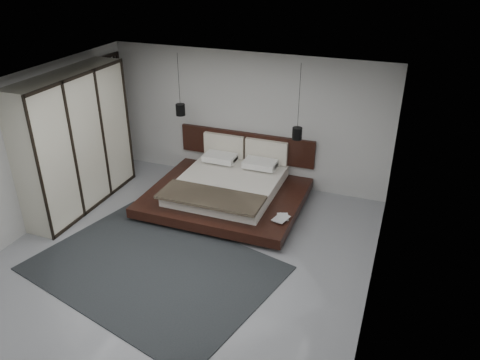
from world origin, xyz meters
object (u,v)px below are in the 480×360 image
at_px(bed, 228,188).
at_px(pendant_left, 180,110).
at_px(wardrobe, 76,142).
at_px(rug, 154,268).
at_px(pendant_right, 297,133).
at_px(lattice_screen, 113,115).

distance_m(bed, pendant_left, 1.89).
relative_size(wardrobe, rug, 0.72).
xyz_separation_m(pendant_right, wardrobe, (-3.93, -1.53, -0.15)).
xyz_separation_m(lattice_screen, wardrobe, (0.25, -1.59, 0.02)).
bearing_deg(pendant_left, bed, -21.78).
relative_size(pendant_left, pendant_right, 0.88).
bearing_deg(lattice_screen, bed, -10.56).
height_order(lattice_screen, pendant_right, pendant_right).
bearing_deg(pendant_left, lattice_screen, 178.05).
height_order(wardrobe, rug, wardrobe).
bearing_deg(bed, wardrobe, -158.95).
relative_size(pendant_right, rug, 0.38).
distance_m(lattice_screen, bed, 3.16).
distance_m(pendant_left, wardrobe, 2.15).
distance_m(lattice_screen, pendant_right, 4.18).
bearing_deg(pendant_right, pendant_left, 180.00).
distance_m(pendant_left, rug, 3.50).
bearing_deg(rug, bed, 82.85).
relative_size(lattice_screen, bed, 0.87).
xyz_separation_m(bed, pendant_right, (1.23, 0.49, 1.17)).
xyz_separation_m(lattice_screen, rug, (2.64, -3.00, -1.29)).
bearing_deg(pendant_left, pendant_right, 0.00).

